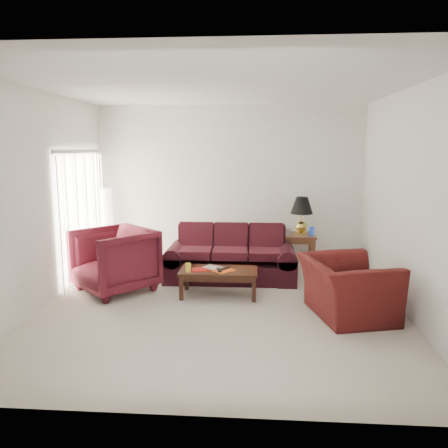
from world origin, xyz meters
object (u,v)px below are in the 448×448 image
object	(u,v)px
sofa	(230,254)
floor_lamp	(108,226)
end_table	(298,251)
armchair_right	(347,288)
armchair_left	(114,260)
coffee_table	(219,283)

from	to	relation	value
sofa	floor_lamp	bearing A→B (deg)	164.93
end_table	armchair_right	distance (m)	2.34
armchair_left	floor_lamp	bearing A→B (deg)	154.77
end_table	floor_lamp	xyz separation A→B (m)	(-3.60, 0.05, 0.42)
end_table	coffee_table	xyz separation A→B (m)	(-1.34, -1.61, -0.12)
armchair_right	end_table	bearing A→B (deg)	-3.67
floor_lamp	coffee_table	distance (m)	2.86
end_table	armchair_left	size ratio (longest dim) A/B	0.59
armchair_left	coffee_table	world-z (taller)	armchair_left
armchair_right	coffee_table	xyz separation A→B (m)	(-1.76, 0.69, -0.18)
floor_lamp	armchair_left	world-z (taller)	floor_lamp
sofa	armchair_right	bearing A→B (deg)	-38.43
end_table	armchair_right	bearing A→B (deg)	-79.66
armchair_right	armchair_left	bearing A→B (deg)	62.86
sofa	end_table	bearing A→B (deg)	37.41
floor_lamp	armchair_left	bearing A→B (deg)	-68.18
end_table	armchair_right	xyz separation A→B (m)	(0.42, -2.30, 0.06)
armchair_left	armchair_right	size ratio (longest dim) A/B	0.92
floor_lamp	armchair_left	xyz separation A→B (m)	(0.62, -1.56, -0.24)
end_table	armchair_left	distance (m)	3.34
floor_lamp	sofa	bearing A→B (deg)	-19.38
sofa	coffee_table	world-z (taller)	sofa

